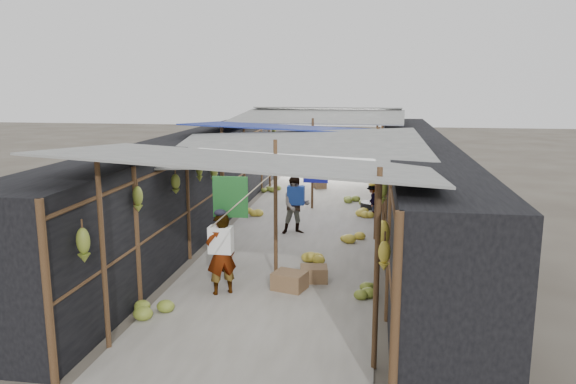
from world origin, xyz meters
The scene contains 14 objects.
ground centered at (0.00, 0.00, 0.00)m, with size 80.00×80.00×0.00m, color #6B6356.
aisle_slab centered at (0.00, 6.50, 0.01)m, with size 3.60×16.00×0.02m, color #9E998E.
stall_left centered at (-2.70, 6.50, 1.15)m, with size 1.40×15.00×2.30m, color black.
stall_right centered at (2.70, 6.50, 1.15)m, with size 1.40×15.00×2.30m, color black.
crate_near centered at (0.70, 3.02, 0.15)m, with size 0.49×0.39×0.29m, color olive.
crate_mid centered at (0.32, 2.55, 0.16)m, with size 0.55×0.44×0.33m, color olive.
crate_back centered at (-0.07, 12.10, 0.12)m, with size 0.39×0.32×0.25m, color olive.
black_basin centered at (1.70, 9.30, 0.10)m, with size 0.65×0.65×0.20m, color black.
vendor_elderly centered at (-0.80, 2.17, 0.72)m, with size 0.52×0.34×1.43m, color white.
shopper_blue centered at (-0.09, 6.26, 0.70)m, with size 0.68×0.53×1.39m, color navy.
vendor_seated centered at (1.70, 8.60, 0.41)m, with size 0.54×0.31×0.83m, color #524A47.
market_canopy centered at (0.03, 6.83, 2.40)m, with size 5.62×15.20×2.77m.
hanging_bananas centered at (0.04, 6.63, 1.69)m, with size 3.95×14.13×0.79m.
floor_bananas centered at (0.14, 5.75, 0.15)m, with size 4.02×10.67×0.35m.
Camera 1 is at (1.73, -6.69, 3.60)m, focal length 35.00 mm.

